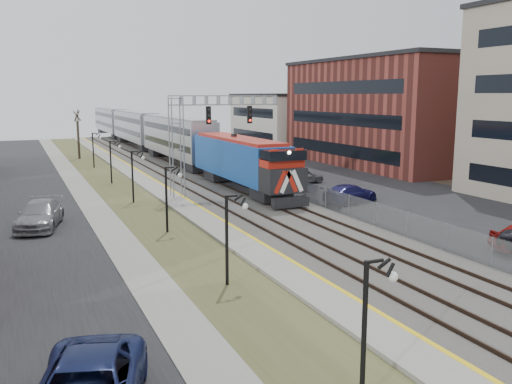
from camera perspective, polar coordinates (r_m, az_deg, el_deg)
ground at (r=19.41m, az=17.59°, el=-15.16°), size 160.00×160.00×0.00m
street_west at (r=48.62m, az=-23.11°, el=-0.29°), size 7.00×120.00×0.04m
sidewalk at (r=48.87m, az=-17.84°, el=0.12°), size 2.00×120.00×0.08m
grass_median at (r=49.27m, az=-14.37°, el=0.35°), size 4.00×120.00×0.06m
platform at (r=49.83m, az=-10.98°, el=0.70°), size 2.00×120.00×0.24m
ballast_bed at (r=51.16m, az=-5.52°, el=1.06°), size 8.00×120.00×0.20m
parking_lot at (r=56.09m, az=6.19°, el=1.76°), size 16.00×120.00×0.04m
platform_edge at (r=50.01m, az=-10.00°, el=0.91°), size 0.24×120.00×0.01m
track_near at (r=50.55m, az=-7.67°, el=1.10°), size 1.58×120.00×0.15m
track_far at (r=51.62m, az=-3.95°, el=1.36°), size 1.58×120.00×0.15m
train at (r=79.76m, az=-11.37°, el=6.20°), size 3.00×85.85×5.33m
signal_gantry at (r=43.08m, az=-6.19°, el=6.69°), size 9.00×1.07×8.15m
lampposts at (r=32.80m, az=-9.53°, el=-0.78°), size 0.14×62.14×4.00m
fence at (r=52.52m, az=-1.18°, el=2.11°), size 0.04×120.00×1.60m
buildings_east at (r=60.91m, az=19.75°, el=7.84°), size 16.00×76.00×15.00m
bare_trees at (r=52.14m, az=-24.68°, el=3.23°), size 12.30×42.30×5.95m
car_lot_d at (r=41.87m, az=9.86°, el=-0.22°), size 5.29×3.32×1.43m
car_lot_e at (r=50.65m, az=5.03°, el=1.63°), size 4.16×2.20×1.35m
car_lot_f at (r=60.71m, az=-0.64°, el=3.18°), size 4.91×2.55×1.54m
car_street_b at (r=36.13m, az=-21.80°, el=-2.30°), size 3.51×5.97×1.62m
car_lot_g at (r=62.51m, az=-2.13°, el=3.28°), size 4.88×2.66×1.34m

